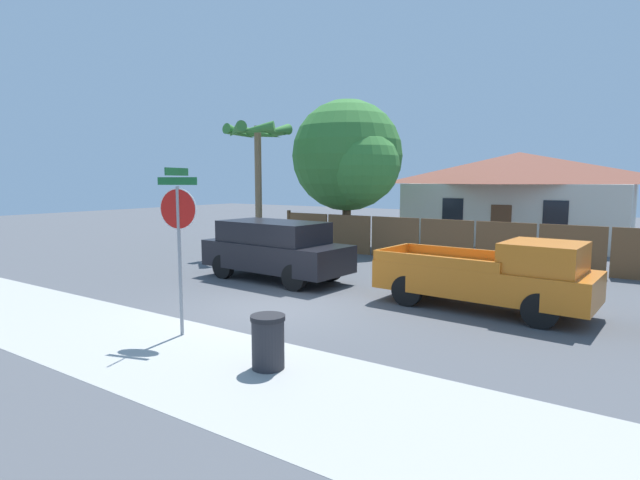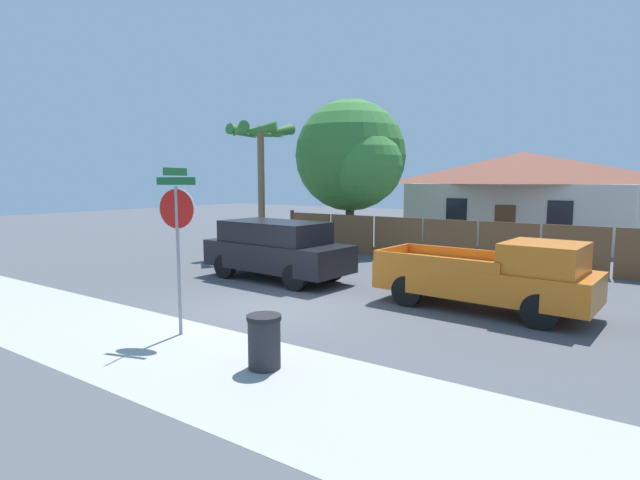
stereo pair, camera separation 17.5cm
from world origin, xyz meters
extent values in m
plane|color=#4C4F54|center=(0.00, 0.00, 0.00)|extent=(80.00, 80.00, 0.00)
cube|color=#A3A39E|center=(0.00, -3.60, 0.00)|extent=(36.00, 3.20, 0.01)
cube|color=brown|center=(-5.29, 8.92, 0.81)|extent=(2.06, 0.06, 1.63)
cube|color=brown|center=(-3.15, 8.92, 0.81)|extent=(2.06, 0.06, 1.63)
cube|color=brown|center=(-1.01, 8.92, 0.81)|extent=(2.06, 0.06, 1.63)
cube|color=brown|center=(1.14, 8.92, 0.81)|extent=(2.06, 0.06, 1.63)
cube|color=brown|center=(3.28, 8.92, 0.81)|extent=(2.06, 0.06, 1.63)
cube|color=brown|center=(5.42, 8.92, 0.81)|extent=(2.06, 0.06, 1.63)
cube|color=brown|center=(-6.36, 8.92, 0.86)|extent=(0.12, 0.12, 1.73)
cube|color=beige|center=(1.88, 16.89, 1.46)|extent=(9.95, 6.02, 2.93)
pyramid|color=brown|center=(1.88, 16.89, 3.70)|extent=(10.75, 6.50, 1.55)
cube|color=black|center=(-0.36, 13.86, 1.70)|extent=(1.00, 0.04, 1.10)
cube|color=black|center=(4.12, 13.86, 1.70)|extent=(1.00, 0.04, 1.10)
cube|color=brown|center=(1.88, 13.86, 1.00)|extent=(0.90, 0.04, 2.00)
cylinder|color=brown|center=(-4.17, 10.45, 1.16)|extent=(0.40, 0.40, 2.33)
sphere|color=#387A33|center=(-4.17, 10.45, 4.21)|extent=(5.02, 5.02, 5.02)
sphere|color=#3C8437|center=(-3.04, 9.82, 3.71)|extent=(3.26, 3.26, 3.26)
cylinder|color=brown|center=(-6.04, 6.45, 2.65)|extent=(0.28, 0.28, 5.30)
cone|color=#387A33|center=(-5.10, 6.45, 5.04)|extent=(0.44, 1.74, 0.70)
cone|color=#387A33|center=(-5.57, 7.25, 5.04)|extent=(1.73, 1.25, 0.70)
cone|color=#387A33|center=(-6.50, 7.25, 5.04)|extent=(1.73, 1.25, 0.70)
cone|color=#387A33|center=(-6.97, 6.45, 5.04)|extent=(0.44, 1.74, 0.70)
cone|color=#387A33|center=(-6.50, 5.64, 5.04)|extent=(1.73, 1.25, 0.70)
cone|color=#387A33|center=(-5.57, 5.64, 5.04)|extent=(1.73, 1.25, 0.70)
cube|color=black|center=(-2.08, 2.67, 0.77)|extent=(4.90, 2.23, 0.82)
cube|color=black|center=(-2.20, 2.68, 1.50)|extent=(3.45, 1.99, 0.65)
cube|color=black|center=(-0.62, 2.58, 1.50)|extent=(0.17, 1.70, 0.55)
cylinder|color=black|center=(-0.55, 3.43, 0.38)|extent=(0.76, 0.22, 0.76)
cylinder|color=black|center=(-0.66, 1.73, 0.38)|extent=(0.76, 0.22, 0.76)
cylinder|color=black|center=(-3.51, 3.62, 0.38)|extent=(0.76, 0.22, 0.76)
cylinder|color=black|center=(-3.62, 1.92, 0.38)|extent=(0.76, 0.22, 0.76)
cube|color=orange|center=(4.27, 2.67, 0.72)|extent=(5.13, 2.20, 0.71)
cube|color=orange|center=(5.64, 2.59, 1.40)|extent=(1.71, 1.83, 0.66)
cube|color=orange|center=(3.48, 3.62, 1.19)|extent=(3.14, 0.28, 0.25)
cube|color=orange|center=(3.36, 1.84, 1.19)|extent=(3.14, 0.28, 0.25)
cube|color=orange|center=(1.81, 2.84, 1.19)|extent=(0.20, 1.79, 0.25)
cylinder|color=black|center=(5.87, 3.40, 0.38)|extent=(0.77, 0.22, 0.77)
cylinder|color=black|center=(5.77, 1.75, 0.38)|extent=(0.77, 0.22, 0.77)
cylinder|color=black|center=(2.77, 3.60, 0.38)|extent=(0.77, 0.22, 0.77)
cylinder|color=black|center=(2.66, 1.95, 0.38)|extent=(0.77, 0.22, 0.77)
cylinder|color=gray|center=(-0.11, -2.76, 1.49)|extent=(0.07, 0.07, 2.98)
cylinder|color=red|center=(-0.11, -2.76, 2.54)|extent=(0.74, 0.25, 0.77)
cylinder|color=white|center=(-0.11, -2.76, 2.54)|extent=(0.78, 0.25, 0.81)
cube|color=#19602D|center=(-0.11, -2.76, 3.08)|extent=(0.83, 0.27, 0.15)
cube|color=#19602D|center=(-0.11, -2.76, 3.26)|extent=(0.25, 0.75, 0.15)
cylinder|color=#28282D|center=(2.48, -3.18, 0.41)|extent=(0.54, 0.54, 0.82)
cylinder|color=black|center=(2.48, -3.18, 0.86)|extent=(0.58, 0.58, 0.08)
camera|label=1|loc=(7.63, -9.29, 3.09)|focal=28.00mm
camera|label=2|loc=(7.77, -9.19, 3.09)|focal=28.00mm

